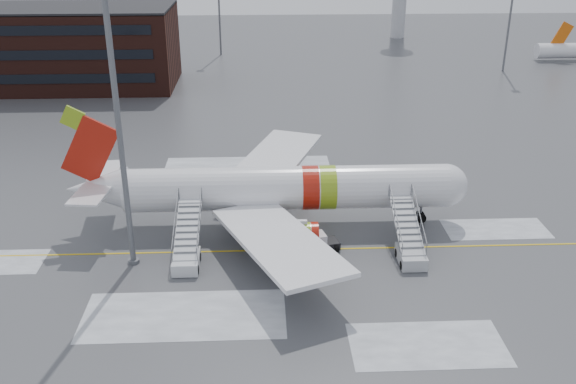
{
  "coord_description": "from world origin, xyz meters",
  "views": [
    {
      "loc": [
        -0.47,
        -47.43,
        25.62
      ],
      "look_at": [
        1.7,
        1.79,
        4.0
      ],
      "focal_mm": 40.0,
      "sensor_mm": 36.0,
      "label": 1
    }
  ],
  "objects_px": {
    "airliner": "(276,189)",
    "airstair_aft": "(187,251)",
    "light_mast_near": "(115,96)",
    "pushback_tug": "(320,243)",
    "airstair_fwd": "(409,246)"
  },
  "relations": [
    {
      "from": "pushback_tug",
      "to": "airstair_aft",
      "type": "bearing_deg",
      "value": -171.52
    },
    {
      "from": "airliner",
      "to": "airstair_fwd",
      "type": "xyz_separation_m",
      "value": [
        10.48,
        -6.54,
        -2.35
      ]
    },
    {
      "from": "airstair_fwd",
      "to": "light_mast_near",
      "type": "xyz_separation_m",
      "value": [
        -22.0,
        0.22,
        12.51
      ]
    },
    {
      "from": "airstair_aft",
      "to": "airstair_fwd",
      "type": "bearing_deg",
      "value": 0.0
    },
    {
      "from": "airstair_fwd",
      "to": "airliner",
      "type": "bearing_deg",
      "value": 148.05
    },
    {
      "from": "airstair_aft",
      "to": "pushback_tug",
      "type": "xyz_separation_m",
      "value": [
        10.69,
        1.59,
        -0.38
      ]
    },
    {
      "from": "airstair_fwd",
      "to": "light_mast_near",
      "type": "height_order",
      "value": "light_mast_near"
    },
    {
      "from": "airstair_aft",
      "to": "light_mast_near",
      "type": "bearing_deg",
      "value": 177.11
    },
    {
      "from": "airstair_aft",
      "to": "light_mast_near",
      "type": "xyz_separation_m",
      "value": [
        -4.3,
        0.22,
        12.51
      ]
    },
    {
      "from": "airstair_aft",
      "to": "pushback_tug",
      "type": "height_order",
      "value": "airstair_aft"
    },
    {
      "from": "light_mast_near",
      "to": "airstair_fwd",
      "type": "bearing_deg",
      "value": -0.57
    },
    {
      "from": "airliner",
      "to": "airstair_fwd",
      "type": "distance_m",
      "value": 12.57
    },
    {
      "from": "airstair_aft",
      "to": "light_mast_near",
      "type": "height_order",
      "value": "light_mast_near"
    },
    {
      "from": "airliner",
      "to": "light_mast_near",
      "type": "bearing_deg",
      "value": -151.27
    },
    {
      "from": "airliner",
      "to": "airstair_aft",
      "type": "bearing_deg",
      "value": -137.88
    }
  ]
}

